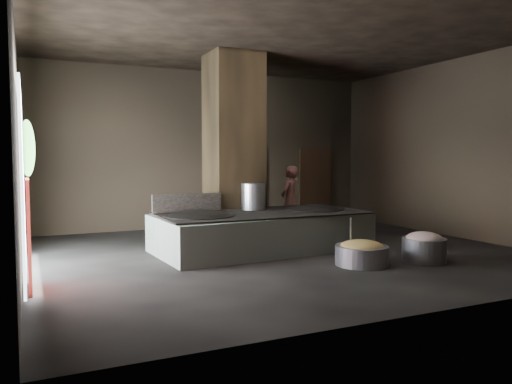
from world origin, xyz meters
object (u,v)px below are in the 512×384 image
stock_pot (253,197)px  cook (290,200)px  veg_basin (362,255)px  wok_right (314,213)px  meat_basin (424,250)px  hearth_platform (262,232)px  wok_left (199,220)px

stock_pot → cook: size_ratio=0.33×
cook → stock_pot: bearing=-1.9°
stock_pot → veg_basin: size_ratio=0.60×
cook → veg_basin: size_ratio=1.81×
wok_right → meat_basin: wok_right is taller
hearth_platform → stock_pot: stock_pot is taller
wok_right → cook: (0.25, 1.59, 0.15)m
wok_right → cook: cook is taller
stock_pot → cook: 1.91m
wok_left → stock_pot: stock_pot is taller
wok_left → meat_basin: size_ratio=1.71×
wok_right → meat_basin: (0.97, -2.49, -0.52)m
veg_basin → meat_basin: bearing=-11.6°
stock_pot → wok_right: bearing=-21.0°
hearth_platform → stock_pot: 0.92m
wok_left → cook: (3.05, 1.69, 0.15)m
hearth_platform → cook: cook is taller
meat_basin → veg_basin: bearing=168.4°
hearth_platform → stock_pot: size_ratio=7.67×
wok_left → wok_right: (2.80, 0.10, 0.00)m
veg_basin → wok_right: bearing=82.2°
veg_basin → meat_basin: (1.28, -0.26, 0.05)m
wok_left → stock_pot: 1.66m
cook → veg_basin: cook is taller
cook → veg_basin: 3.92m
hearth_platform → wok_right: (1.35, 0.05, 0.35)m
hearth_platform → stock_pot: (0.05, 0.55, 0.73)m
stock_pot → meat_basin: size_ratio=0.71×
stock_pot → veg_basin: bearing=-69.9°
stock_pot → meat_basin: stock_pot is taller
wok_left → meat_basin: (3.77, -2.39, -0.52)m
wok_right → veg_basin: (-0.31, -2.22, -0.57)m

